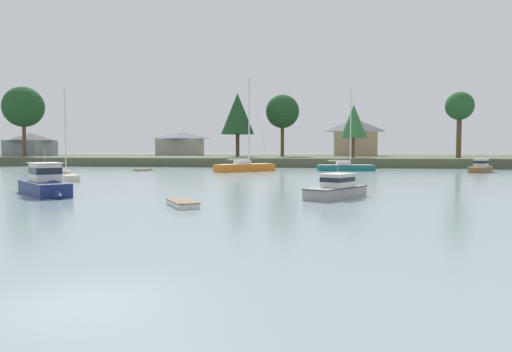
{
  "coord_description": "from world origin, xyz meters",
  "views": [
    {
      "loc": [
        5.79,
        -10.55,
        3.69
      ],
      "look_at": [
        -0.76,
        37.64,
        0.8
      ],
      "focal_mm": 34.31,
      "sensor_mm": 36.0,
      "label": 1
    }
  ],
  "objects_px": {
    "cruiser_grey": "(340,192)",
    "sailboat_teal": "(345,169)",
    "cruiser_wood": "(481,169)",
    "dinghy_sand": "(143,170)",
    "sailboat_cream": "(65,178)",
    "cruiser_navy": "(47,188)",
    "dinghy_white": "(182,204)",
    "sailboat_orange": "(245,169)"
  },
  "relations": [
    {
      "from": "dinghy_white",
      "to": "dinghy_sand",
      "type": "distance_m",
      "value": 46.85
    },
    {
      "from": "sailboat_teal",
      "to": "cruiser_navy",
      "type": "distance_m",
      "value": 48.99
    },
    {
      "from": "sailboat_cream",
      "to": "cruiser_wood",
      "type": "bearing_deg",
      "value": 25.93
    },
    {
      "from": "sailboat_cream",
      "to": "dinghy_sand",
      "type": "distance_m",
      "value": 21.65
    },
    {
      "from": "cruiser_wood",
      "to": "dinghy_white",
      "type": "bearing_deg",
      "value": -124.55
    },
    {
      "from": "dinghy_white",
      "to": "sailboat_teal",
      "type": "distance_m",
      "value": 49.2
    },
    {
      "from": "cruiser_grey",
      "to": "dinghy_white",
      "type": "bearing_deg",
      "value": -145.76
    },
    {
      "from": "sailboat_teal",
      "to": "cruiser_navy",
      "type": "height_order",
      "value": "sailboat_teal"
    },
    {
      "from": "dinghy_white",
      "to": "sailboat_orange",
      "type": "bearing_deg",
      "value": 93.92
    },
    {
      "from": "cruiser_wood",
      "to": "sailboat_orange",
      "type": "height_order",
      "value": "sailboat_orange"
    },
    {
      "from": "cruiser_wood",
      "to": "sailboat_orange",
      "type": "distance_m",
      "value": 34.96
    },
    {
      "from": "cruiser_wood",
      "to": "sailboat_orange",
      "type": "bearing_deg",
      "value": -175.52
    },
    {
      "from": "dinghy_sand",
      "to": "sailboat_teal",
      "type": "bearing_deg",
      "value": 8.72
    },
    {
      "from": "cruiser_grey",
      "to": "dinghy_sand",
      "type": "distance_m",
      "value": 46.2
    },
    {
      "from": "sailboat_teal",
      "to": "sailboat_orange",
      "type": "bearing_deg",
      "value": -164.88
    },
    {
      "from": "cruiser_wood",
      "to": "sailboat_orange",
      "type": "relative_size",
      "value": 0.46
    },
    {
      "from": "dinghy_white",
      "to": "sailboat_teal",
      "type": "height_order",
      "value": "sailboat_teal"
    },
    {
      "from": "sailboat_orange",
      "to": "cruiser_grey",
      "type": "bearing_deg",
      "value": -70.64
    },
    {
      "from": "cruiser_navy",
      "to": "sailboat_cream",
      "type": "bearing_deg",
      "value": 114.86
    },
    {
      "from": "cruiser_grey",
      "to": "cruiser_navy",
      "type": "relative_size",
      "value": 0.87
    },
    {
      "from": "sailboat_cream",
      "to": "cruiser_navy",
      "type": "distance_m",
      "value": 17.77
    },
    {
      "from": "sailboat_orange",
      "to": "dinghy_sand",
      "type": "bearing_deg",
      "value": -177.62
    },
    {
      "from": "cruiser_grey",
      "to": "sailboat_teal",
      "type": "bearing_deg",
      "value": 86.83
    },
    {
      "from": "dinghy_white",
      "to": "sailboat_orange",
      "type": "relative_size",
      "value": 0.25
    },
    {
      "from": "sailboat_cream",
      "to": "cruiser_navy",
      "type": "xyz_separation_m",
      "value": [
        7.47,
        -16.12,
        0.34
      ]
    },
    {
      "from": "dinghy_white",
      "to": "dinghy_sand",
      "type": "xyz_separation_m",
      "value": [
        -18.85,
        42.89,
        -0.02
      ]
    },
    {
      "from": "dinghy_white",
      "to": "cruiser_navy",
      "type": "bearing_deg",
      "value": 157.04
    },
    {
      "from": "sailboat_cream",
      "to": "dinghy_sand",
      "type": "bearing_deg",
      "value": 88.01
    },
    {
      "from": "sailboat_cream",
      "to": "sailboat_orange",
      "type": "relative_size",
      "value": 0.71
    },
    {
      "from": "dinghy_sand",
      "to": "cruiser_wood",
      "type": "bearing_deg",
      "value": 3.83
    },
    {
      "from": "cruiser_wood",
      "to": "cruiser_navy",
      "type": "xyz_separation_m",
      "value": [
        -44.0,
        -41.14,
        0.08
      ]
    },
    {
      "from": "cruiser_wood",
      "to": "sailboat_orange",
      "type": "xyz_separation_m",
      "value": [
        -34.85,
        -2.73,
        -0.17
      ]
    },
    {
      "from": "cruiser_navy",
      "to": "sailboat_orange",
      "type": "xyz_separation_m",
      "value": [
        9.15,
        38.41,
        -0.25
      ]
    },
    {
      "from": "sailboat_teal",
      "to": "cruiser_navy",
      "type": "xyz_separation_m",
      "value": [
        -24.34,
        -42.52,
        0.3
      ]
    },
    {
      "from": "sailboat_teal",
      "to": "dinghy_sand",
      "type": "distance_m",
      "value": 31.42
    },
    {
      "from": "sailboat_teal",
      "to": "sailboat_orange",
      "type": "xyz_separation_m",
      "value": [
        -15.19,
        -4.11,
        0.04
      ]
    },
    {
      "from": "sailboat_cream",
      "to": "sailboat_orange",
      "type": "height_order",
      "value": "sailboat_orange"
    },
    {
      "from": "dinghy_sand",
      "to": "sailboat_orange",
      "type": "relative_size",
      "value": 0.21
    },
    {
      "from": "cruiser_grey",
      "to": "sailboat_teal",
      "type": "xyz_separation_m",
      "value": [
        2.26,
        40.89,
        -0.15
      ]
    },
    {
      "from": "cruiser_wood",
      "to": "dinghy_sand",
      "type": "height_order",
      "value": "cruiser_wood"
    },
    {
      "from": "cruiser_grey",
      "to": "cruiser_navy",
      "type": "height_order",
      "value": "cruiser_navy"
    },
    {
      "from": "cruiser_wood",
      "to": "cruiser_navy",
      "type": "bearing_deg",
      "value": -136.92
    }
  ]
}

